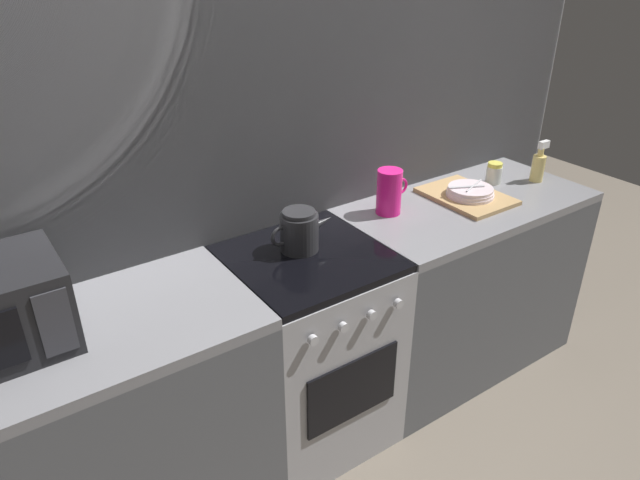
{
  "coord_description": "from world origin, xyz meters",
  "views": [
    {
      "loc": [
        -1.07,
        -1.63,
        2.0
      ],
      "look_at": [
        0.06,
        0.0,
        0.95
      ],
      "focal_mm": 32.7,
      "sensor_mm": 36.0,
      "label": 1
    }
  ],
  "objects": [
    {
      "name": "ground_plane",
      "position": [
        0.0,
        0.0,
        0.0
      ],
      "size": [
        8.0,
        8.0,
        0.0
      ],
      "primitive_type": "plane",
      "color": "#6B6054"
    },
    {
      "name": "back_wall",
      "position": [
        0.0,
        0.32,
        1.2
      ],
      "size": [
        3.6,
        0.05,
        2.4
      ],
      "color": "gray",
      "rests_on": "ground_plane"
    },
    {
      "name": "counter_left",
      "position": [
        -0.9,
        0.0,
        0.45
      ],
      "size": [
        1.2,
        0.6,
        0.9
      ],
      "color": "#515459",
      "rests_on": "ground_plane"
    },
    {
      "name": "stove_unit",
      "position": [
        -0.0,
        -0.0,
        0.45
      ],
      "size": [
        0.6,
        0.63,
        0.9
      ],
      "color": "#9E9EA3",
      "rests_on": "ground_plane"
    },
    {
      "name": "counter_right",
      "position": [
        0.9,
        0.0,
        0.45
      ],
      "size": [
        1.2,
        0.6,
        0.9
      ],
      "color": "#515459",
      "rests_on": "ground_plane"
    },
    {
      "name": "kettle",
      "position": [
        0.0,
        0.06,
        0.98
      ],
      "size": [
        0.28,
        0.15,
        0.17
      ],
      "color": "#262628",
      "rests_on": "stove_unit"
    },
    {
      "name": "pitcher",
      "position": [
        0.51,
        0.12,
        1.0
      ],
      "size": [
        0.16,
        0.11,
        0.2
      ],
      "color": "#E5197A",
      "rests_on": "counter_right"
    },
    {
      "name": "dish_pile",
      "position": [
        0.91,
        0.02,
        0.92
      ],
      "size": [
        0.3,
        0.4,
        0.07
      ],
      "color": "tan",
      "rests_on": "counter_right"
    },
    {
      "name": "spice_jar",
      "position": [
        1.16,
        0.09,
        0.95
      ],
      "size": [
        0.08,
        0.08,
        0.1
      ],
      "color": "silver",
      "rests_on": "counter_right"
    },
    {
      "name": "spray_bottle",
      "position": [
        1.36,
        -0.02,
        0.98
      ],
      "size": [
        0.08,
        0.06,
        0.2
      ],
      "color": "#E5CC72",
      "rests_on": "counter_right"
    }
  ]
}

